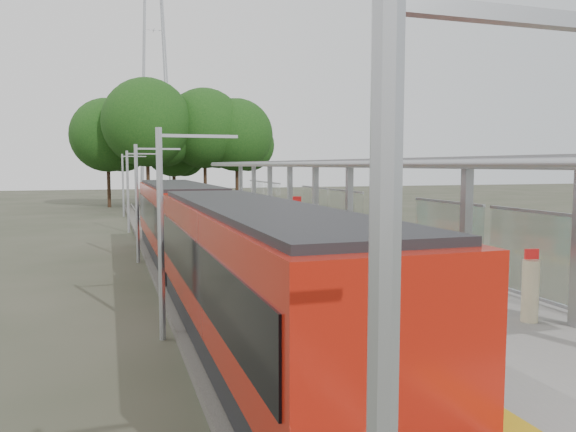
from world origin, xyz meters
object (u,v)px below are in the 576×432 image
object	(u,v)px
train	(202,236)
litter_bin	(337,237)
bench_near	(415,251)
info_pillar_far	(297,221)
bench_far	(243,203)
info_pillar_near	(530,290)
bench_mid	(307,222)

from	to	relation	value
train	litter_bin	bearing A→B (deg)	22.68
bench_near	litter_bin	bearing A→B (deg)	78.78
info_pillar_far	litter_bin	size ratio (longest dim) A/B	2.17
bench_far	litter_bin	distance (m)	19.78
info_pillar_near	litter_bin	bearing A→B (deg)	97.12
bench_far	info_pillar_near	distance (m)	31.38
train	info_pillar_far	world-z (taller)	train
info_pillar_near	litter_bin	xyz separation A→B (m)	(0.27, 11.60, -0.24)
train	bench_far	size ratio (longest dim) A/B	16.18
litter_bin	info_pillar_near	bearing A→B (deg)	-91.34
litter_bin	bench_mid	bearing A→B (deg)	82.85
bench_mid	info_pillar_far	distance (m)	3.23
bench_near	bench_mid	size ratio (longest dim) A/B	1.01
bench_far	litter_bin	bearing A→B (deg)	-96.64
bench_mid	info_pillar_near	xyz separation A→B (m)	(-0.99, -17.30, 0.22)
bench_near	info_pillar_far	distance (m)	7.66
bench_near	info_pillar_near	world-z (taller)	info_pillar_near
bench_far	litter_bin	xyz separation A→B (m)	(-0.62, -19.77, -0.13)
bench_far	info_pillar_near	xyz separation A→B (m)	(-0.89, -31.37, 0.11)
bench_mid	info_pillar_near	bearing A→B (deg)	-100.18
bench_mid	info_pillar_far	bearing A→B (deg)	-125.57
litter_bin	train	bearing A→B (deg)	-157.32
bench_mid	litter_bin	xyz separation A→B (m)	(-0.72, -5.70, -0.02)
bench_far	info_pillar_far	bearing A→B (deg)	-99.72
train	bench_far	xyz separation A→B (m)	(6.70, 22.30, -0.45)
bench_mid	bench_far	size ratio (longest dim) A/B	0.82
train	info_pillar_far	xyz separation A→B (m)	(5.26, 5.43, -0.18)
bench_mid	litter_bin	world-z (taller)	litter_bin
bench_near	info_pillar_far	world-z (taller)	info_pillar_far
train	info_pillar_near	size ratio (longest dim) A/B	16.92
train	bench_far	world-z (taller)	train
info_pillar_near	train	bearing A→B (deg)	131.11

